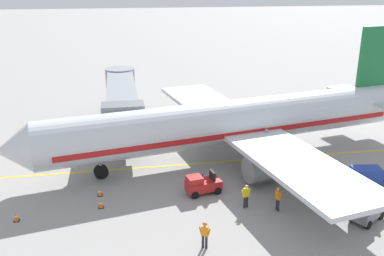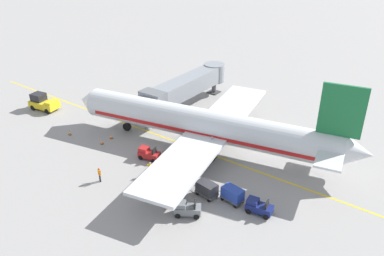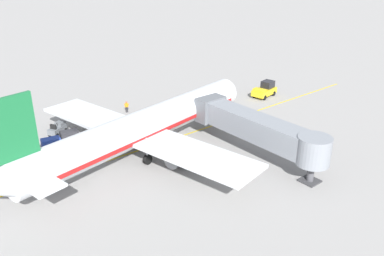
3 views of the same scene
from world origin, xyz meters
TOP-DOWN VIEW (x-y plane):
  - ground_plane at (0.00, 0.00)m, footprint 400.00×400.00m
  - gate_lead_in_line at (0.00, 0.00)m, footprint 0.24×80.00m
  - parked_airliner at (0.86, -1.59)m, footprint 30.44×37.15m
  - jet_bridge at (9.73, 7.71)m, footprint 17.71×3.50m
  - pushback_tractor at (-3.73, 24.67)m, footprint 2.91×4.71m
  - baggage_tug_lead at (-6.38, -12.54)m, footprint 1.58×2.64m
  - baggage_tug_trailing at (-5.16, 2.43)m, footprint 1.70×2.68m
  - baggage_tug_spare at (-10.60, -7.20)m, footprint 2.33×2.76m
  - baggage_cart_front at (-7.08, -7.10)m, footprint 1.62×2.97m
  - baggage_cart_second_in_train at (-6.35, -9.66)m, footprint 1.62×2.97m
  - ground_crew_wing_walker at (-11.66, 3.59)m, footprint 0.40×0.69m
  - ground_crew_loader at (-7.65, -0.08)m, footprint 0.34×0.72m
  - ground_crew_marshaller at (-8.35, -2.08)m, footprint 0.73×0.29m
  - safety_cone_nose_left at (-6.74, 14.89)m, footprint 0.36×0.36m
  - safety_cone_nose_right at (-5.97, 9.59)m, footprint 0.36×0.36m
  - safety_cone_wing_tip at (-4.24, 9.70)m, footprint 0.36×0.36m

SIDE VIEW (x-z plane):
  - ground_plane at x=0.00m, z-range 0.00..0.00m
  - gate_lead_in_line at x=0.00m, z-range 0.00..0.01m
  - safety_cone_nose_left at x=-6.74m, z-range -0.01..0.58m
  - safety_cone_nose_right at x=-5.97m, z-range -0.01..0.58m
  - safety_cone_wing_tip at x=-4.24m, z-range -0.01..0.58m
  - baggage_tug_lead at x=-6.38m, z-range -0.10..1.52m
  - baggage_tug_trailing at x=-5.16m, z-range -0.10..1.52m
  - baggage_tug_spare at x=-10.60m, z-range -0.10..1.52m
  - baggage_cart_front at x=-7.08m, z-range 0.16..1.74m
  - baggage_cart_second_in_train at x=-6.35m, z-range 0.16..1.74m
  - ground_crew_wing_walker at x=-11.66m, z-range 0.11..1.80m
  - ground_crew_loader at x=-7.65m, z-range 0.11..1.80m
  - ground_crew_marshaller at x=-8.35m, z-range 0.11..1.80m
  - pushback_tractor at x=-3.73m, z-range -0.10..2.30m
  - parked_airliner at x=0.86m, z-range -2.13..8.50m
  - jet_bridge at x=9.73m, z-range 0.97..5.95m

